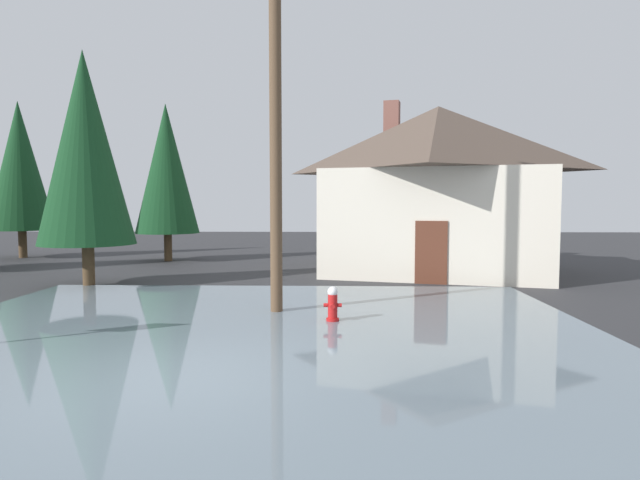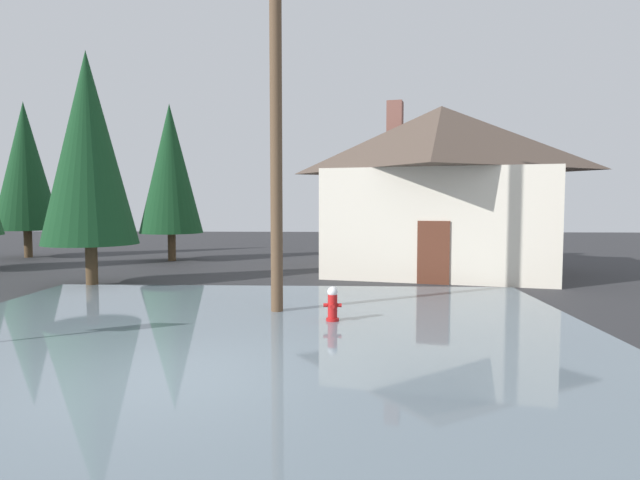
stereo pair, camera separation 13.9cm
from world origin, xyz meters
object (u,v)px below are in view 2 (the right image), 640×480
(utility_pole, at_px, (276,92))
(pine_tree_mid_left, at_px, (25,166))
(pine_tree_tall_left, at_px, (170,169))
(fire_hydrant, at_px, (333,305))
(pine_tree_short_left, at_px, (88,149))
(house, at_px, (440,186))

(utility_pole, distance_m, pine_tree_mid_left, 18.06)
(pine_tree_tall_left, distance_m, pine_tree_mid_left, 7.35)
(utility_pole, xyz_separation_m, pine_tree_tall_left, (-6.02, 11.03, -1.02))
(fire_hydrant, relative_size, pine_tree_mid_left, 0.11)
(fire_hydrant, distance_m, pine_tree_mid_left, 20.06)
(pine_tree_mid_left, relative_size, pine_tree_short_left, 1.01)
(fire_hydrant, height_order, pine_tree_short_left, pine_tree_short_left)
(pine_tree_mid_left, distance_m, pine_tree_short_left, 10.93)
(house, distance_m, pine_tree_mid_left, 19.01)
(fire_hydrant, height_order, house, house)
(pine_tree_tall_left, bearing_deg, pine_tree_short_left, -91.74)
(utility_pole, relative_size, pine_tree_short_left, 1.37)
(house, relative_size, pine_tree_short_left, 1.33)
(house, bearing_deg, pine_tree_short_left, -161.21)
(house, height_order, pine_tree_short_left, pine_tree_short_left)
(utility_pole, bearing_deg, fire_hydrant, -37.11)
(fire_hydrant, relative_size, pine_tree_short_left, 0.11)
(utility_pole, height_order, pine_tree_tall_left, utility_pole)
(utility_pole, bearing_deg, pine_tree_tall_left, 118.64)
(fire_hydrant, xyz_separation_m, pine_tree_tall_left, (-7.33, 12.02, 3.67))
(fire_hydrant, height_order, pine_tree_mid_left, pine_tree_mid_left)
(fire_hydrant, distance_m, utility_pole, 4.98)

